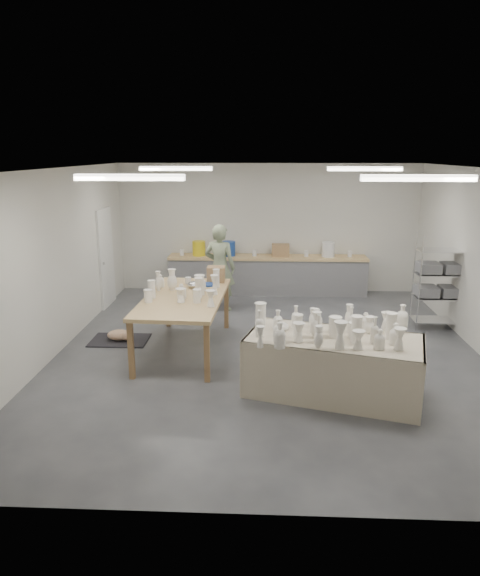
{
  "coord_description": "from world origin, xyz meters",
  "views": [
    {
      "loc": [
        -0.1,
        -8.06,
        3.26
      ],
      "look_at": [
        -0.48,
        0.21,
        1.05
      ],
      "focal_mm": 32.0,
      "sensor_mm": 36.0,
      "label": 1
    }
  ],
  "objects_px": {
    "drying_table": "(333,363)",
    "red_stool": "(221,293)",
    "potter": "(220,268)",
    "work_table": "(187,295)"
  },
  "relations": [
    {
      "from": "potter",
      "to": "red_stool",
      "type": "relative_size",
      "value": 4.24
    },
    {
      "from": "drying_table",
      "to": "red_stool",
      "type": "height_order",
      "value": "drying_table"
    },
    {
      "from": "drying_table",
      "to": "potter",
      "type": "distance_m",
      "value": 4.3
    },
    {
      "from": "drying_table",
      "to": "red_stool",
      "type": "relative_size",
      "value": 5.92
    },
    {
      "from": "work_table",
      "to": "potter",
      "type": "relative_size",
      "value": 1.41
    },
    {
      "from": "drying_table",
      "to": "potter",
      "type": "height_order",
      "value": "potter"
    },
    {
      "from": "work_table",
      "to": "potter",
      "type": "bearing_deg",
      "value": 83.61
    },
    {
      "from": "drying_table",
      "to": "work_table",
      "type": "bearing_deg",
      "value": 159.98
    },
    {
      "from": "potter",
      "to": "red_stool",
      "type": "xyz_separation_m",
      "value": [
        -0.0,
        0.27,
        -0.63
      ]
    },
    {
      "from": "drying_table",
      "to": "work_table",
      "type": "distance_m",
      "value": 2.8
    }
  ]
}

